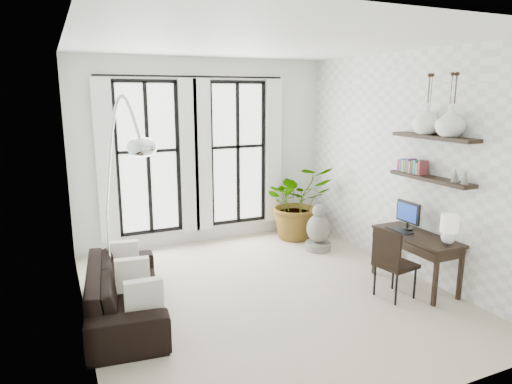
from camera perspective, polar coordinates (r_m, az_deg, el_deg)
floor at (r=6.22m, az=1.34°, el=-12.55°), size 5.00×5.00×0.00m
ceiling at (r=5.68m, az=1.51°, el=18.20°), size 5.00×5.00×0.00m
wall_left at (r=5.19m, az=-21.56°, el=0.14°), size 0.00×5.00×5.00m
wall_right at (r=7.01m, az=18.25°, el=3.34°), size 0.00×5.00×5.00m
wall_back at (r=8.04m, az=-6.39°, el=4.95°), size 4.50×0.00×4.50m
windows at (r=7.92m, az=-7.61°, el=4.52°), size 3.26×0.13×2.65m
wall_shelves at (r=6.48m, az=20.88°, el=3.61°), size 0.25×1.30×0.60m
sofa at (r=5.76m, az=-16.07°, el=-11.78°), size 1.08×2.21×0.62m
throw_pillows at (r=5.70m, az=-15.18°, el=-9.92°), size 0.40×1.52×0.40m
plant at (r=8.32m, az=5.18°, el=-1.20°), size 1.35×1.20×1.36m
desk at (r=6.53m, az=19.74°, el=-5.52°), size 0.53×1.25×1.13m
desk_chair at (r=6.14m, az=16.59°, el=-8.08°), size 0.50×0.50×0.94m
arc_lamp at (r=5.61m, az=-16.39°, el=4.76°), size 0.77×0.82×2.60m
buddha at (r=7.79m, az=7.79°, el=-4.85°), size 0.44×0.44×0.80m
vase_a at (r=6.23m, az=23.14°, el=8.11°), size 0.37×0.37×0.38m
vase_b at (r=6.51m, az=20.54°, el=8.45°), size 0.37×0.37×0.38m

